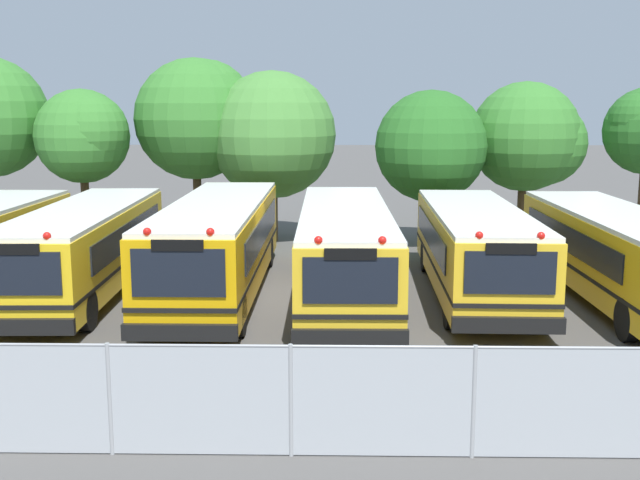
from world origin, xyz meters
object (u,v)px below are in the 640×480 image
(school_bus_1, at_px, (85,246))
(school_bus_2, at_px, (218,243))
(tree_2, at_px, (199,116))
(school_bus_3, at_px, (345,248))
(school_bus_4, at_px, (475,247))
(school_bus_5, at_px, (616,252))
(tree_4, at_px, (431,145))
(tree_3, at_px, (269,136))
(tree_1, at_px, (85,135))
(tree_5, at_px, (531,139))

(school_bus_1, xyz_separation_m, school_bus_2, (3.76, 0.08, 0.08))
(tree_2, bearing_deg, school_bus_3, -59.22)
(school_bus_1, bearing_deg, school_bus_4, 178.80)
(school_bus_5, xyz_separation_m, tree_4, (-4.17, 7.95, 2.47))
(school_bus_3, bearing_deg, school_bus_2, -6.19)
(school_bus_1, distance_m, school_bus_5, 14.78)
(school_bus_3, xyz_separation_m, school_bus_4, (3.67, 0.37, -0.03))
(school_bus_1, relative_size, tree_2, 1.47)
(school_bus_4, bearing_deg, school_bus_1, 1.81)
(school_bus_2, distance_m, tree_4, 10.42)
(tree_3, bearing_deg, school_bus_5, -41.43)
(school_bus_3, bearing_deg, tree_3, -72.96)
(school_bus_2, xyz_separation_m, tree_1, (-5.94, 7.17, 2.76))
(school_bus_5, xyz_separation_m, tree_1, (-16.95, 7.64, 2.86))
(school_bus_3, relative_size, tree_4, 1.91)
(school_bus_2, relative_size, school_bus_3, 1.01)
(tree_1, bearing_deg, tree_4, 1.41)
(school_bus_2, bearing_deg, tree_5, -141.80)
(tree_1, height_order, tree_3, tree_3)
(tree_1, bearing_deg, tree_3, 11.99)
(tree_4, bearing_deg, school_bus_3, -112.60)
(school_bus_4, bearing_deg, tree_2, -42.91)
(school_bus_4, height_order, tree_2, tree_2)
(school_bus_2, bearing_deg, school_bus_3, 174.33)
(school_bus_3, bearing_deg, school_bus_1, -2.65)
(school_bus_5, xyz_separation_m, tree_3, (-10.26, 9.06, 2.76))
(school_bus_1, distance_m, tree_1, 8.09)
(school_bus_5, bearing_deg, school_bus_3, -1.44)
(school_bus_1, distance_m, school_bus_4, 11.01)
(tree_4, bearing_deg, tree_2, 170.03)
(tree_1, xyz_separation_m, tree_2, (3.91, 1.87, 0.67))
(tree_1, relative_size, tree_3, 0.89)
(school_bus_4, distance_m, tree_1, 15.28)
(school_bus_4, relative_size, tree_5, 1.61)
(school_bus_3, xyz_separation_m, tree_1, (-9.52, 7.53, 2.81))
(school_bus_2, bearing_deg, tree_1, -50.35)
(school_bus_1, xyz_separation_m, school_bus_4, (11.01, 0.09, -0.01))
(tree_2, height_order, tree_5, tree_2)
(school_bus_3, distance_m, tree_3, 9.77)
(school_bus_2, height_order, school_bus_5, school_bus_2)
(school_bus_3, relative_size, tree_3, 1.69)
(school_bus_2, height_order, tree_4, tree_4)
(school_bus_2, xyz_separation_m, school_bus_5, (11.02, -0.46, -0.10))
(tree_2, xyz_separation_m, tree_3, (2.78, -0.45, -0.77))
(tree_1, xyz_separation_m, tree_4, (12.79, 0.32, -0.39))
(school_bus_3, height_order, tree_3, tree_3)
(school_bus_1, relative_size, school_bus_2, 0.93)
(tree_1, relative_size, tree_2, 0.83)
(tree_1, bearing_deg, school_bus_1, -73.27)
(school_bus_5, distance_m, tree_5, 9.32)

